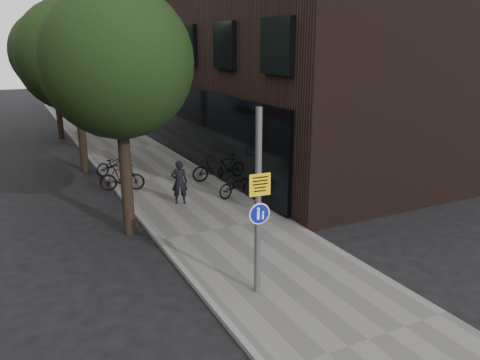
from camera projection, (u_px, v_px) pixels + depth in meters
ground at (273, 276)px, 12.16m from camera, size 120.00×120.00×0.00m
sidewalk at (163, 178)px, 20.81m from camera, size 4.50×60.00×0.12m
curb_edge at (112, 185)px, 19.83m from camera, size 0.15×60.00×0.13m
street_tree_near at (120, 69)px, 13.60m from camera, size 4.40×4.40×7.50m
street_tree_mid at (76, 60)px, 20.87m from camera, size 5.00×5.00×7.80m
street_tree_far at (54, 55)px, 28.58m from camera, size 5.00×5.00×7.80m
signpost at (258, 204)px, 10.57m from camera, size 0.51×0.15×4.40m
pedestrian at (179, 182)px, 17.13m from camera, size 0.69×0.56×1.64m
parked_bike_facade_near at (237, 184)px, 18.07m from camera, size 1.91×1.13×0.95m
parked_bike_facade_far at (213, 169)px, 20.04m from camera, size 1.86×0.75×1.09m
parked_bike_curb_near at (114, 164)px, 21.10m from camera, size 1.97×1.32×0.98m
parked_bike_curb_far at (122, 178)px, 18.73m from camera, size 1.84×1.09×1.07m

